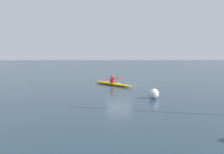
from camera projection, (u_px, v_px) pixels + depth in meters
The scene contains 4 objects.
ground_plane at pixel (119, 84), 21.03m from camera, with size 160.00×160.00×0.00m, color #233847.
kayak at pixel (112, 84), 20.51m from camera, with size 3.80×4.12×0.28m.
kayaker at pixel (113, 79), 20.46m from camera, with size 1.75×1.59×0.72m.
mooring_buoy_orange_mid at pixel (154, 94), 14.37m from camera, with size 0.68×0.68×0.72m.
Camera 1 is at (0.87, 20.82, 2.99)m, focal length 34.54 mm.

